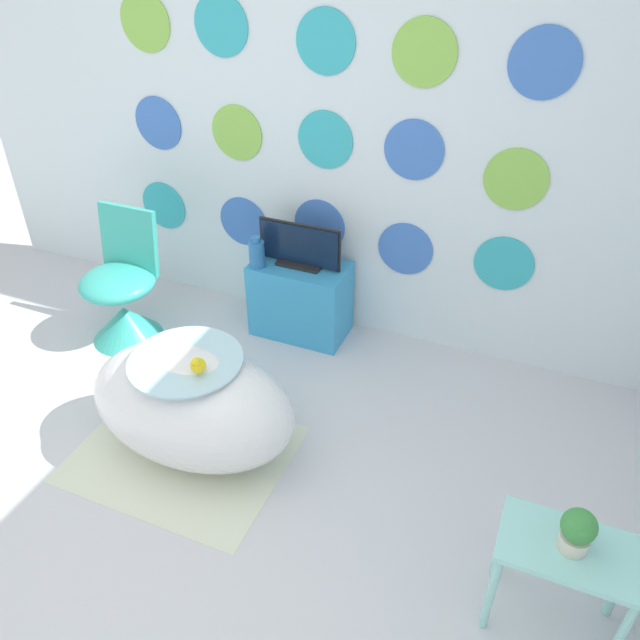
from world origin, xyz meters
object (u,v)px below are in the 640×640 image
object	(u,v)px
bathtub	(192,404)
chair	(123,300)
tv	(300,248)
vase	(257,253)
potted_plant_left	(578,530)

from	to	relation	value
bathtub	chair	xyz separation A→B (m)	(-0.89, 0.64, -0.03)
bathtub	chair	world-z (taller)	chair
tv	vase	bearing A→B (deg)	-154.99
chair	tv	xyz separation A→B (m)	(0.95, 0.46, 0.32)
tv	vase	distance (m)	0.25
tv	potted_plant_left	bearing A→B (deg)	-39.99
bathtub	tv	xyz separation A→B (m)	(0.07, 1.09, 0.30)
bathtub	tv	size ratio (longest dim) A/B	2.04
tv	bathtub	bearing A→B (deg)	-93.48
bathtub	potted_plant_left	bearing A→B (deg)	-8.78
bathtub	potted_plant_left	xyz separation A→B (m)	(1.68, -0.26, 0.25)
bathtub	vase	xyz separation A→B (m)	(-0.16, 0.99, 0.27)
chair	tv	size ratio (longest dim) A/B	1.58
bathtub	potted_plant_left	size ratio (longest dim) A/B	5.93
chair	vase	size ratio (longest dim) A/B	4.23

